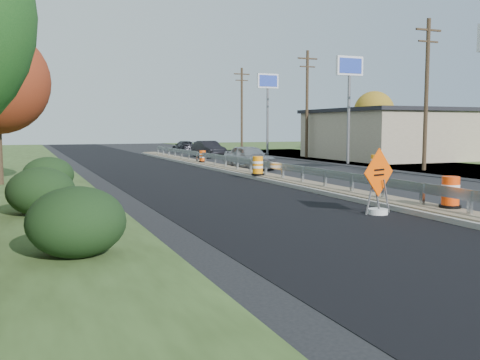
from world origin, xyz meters
name	(u,v)px	position (x,y,z in m)	size (l,w,h in m)	color
ground	(352,197)	(0.00, 0.00, 0.00)	(140.00, 140.00, 0.00)	black
milled_overlay	(176,178)	(-4.40, 10.00, 0.01)	(7.20, 120.00, 0.01)	black
median	(266,177)	(0.00, 8.00, 0.11)	(1.60, 55.00, 0.23)	gray
guardrail	(258,164)	(0.00, 9.00, 0.73)	(0.10, 46.15, 0.72)	silver
retail_building_near	(423,134)	(20.99, 20.00, 2.16)	(18.50, 12.50, 4.27)	tan
pylon_sign_mid	(349,76)	(10.50, 16.00, 6.48)	(2.20, 0.30, 7.90)	slate
pylon_sign_north	(268,88)	(10.50, 30.00, 6.48)	(2.20, 0.30, 7.90)	slate
utility_pole_smid	(426,92)	(11.50, 9.00, 4.93)	(1.90, 0.26, 9.40)	#473523
utility_pole_nmid	(307,102)	(11.50, 24.00, 4.93)	(1.90, 0.26, 9.40)	#473523
utility_pole_north	(242,108)	(11.50, 39.00, 4.93)	(1.90, 0.26, 9.40)	#473523
hedge_south	(77,221)	(-11.00, -6.00, 0.76)	(2.09, 2.09, 1.52)	black
hedge_mid	(41,191)	(-11.50, 0.00, 0.76)	(2.09, 2.09, 1.52)	black
hedge_north	(48,175)	(-11.00, 6.00, 0.76)	(2.09, 2.09, 1.52)	black
tree_far_yellow	(374,111)	(26.00, 34.00, 4.54)	(4.62, 4.62, 6.86)	#473523
caution_sign	(378,198)	(-1.67, -3.91, 0.53)	(1.45, 0.64, 2.10)	white
barrel_median_near	(450,193)	(0.39, -4.82, 0.70)	(0.67, 0.67, 0.99)	black
barrel_median_mid	(258,166)	(-0.55, 7.81, 0.71)	(0.68, 0.68, 0.99)	black
barrel_median_far	(203,156)	(0.10, 18.93, 0.63)	(0.56, 0.56, 0.82)	black
barrel_shoulder_near	(375,163)	(8.70, 10.26, 0.48)	(0.68, 0.68, 1.00)	black
car_silver	(249,157)	(1.80, 14.38, 0.78)	(1.85, 4.59, 1.56)	#A3A4A8
car_dark_mid	(208,149)	(3.62, 27.85, 0.75)	(1.59, 4.55, 1.50)	black
car_dark_far	(184,147)	(4.21, 37.57, 0.63)	(1.75, 4.31, 1.25)	black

